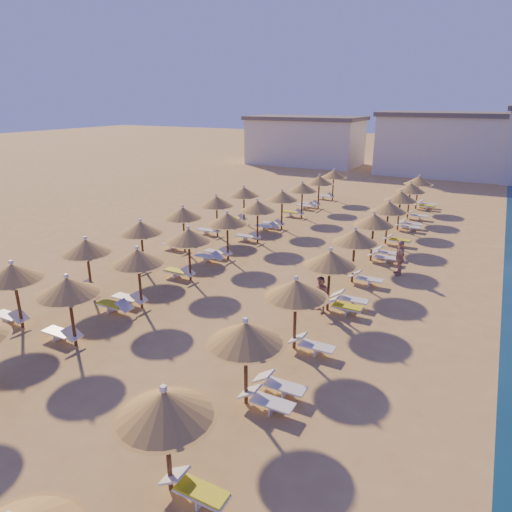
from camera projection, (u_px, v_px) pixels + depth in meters
The scene contains 8 objects.
ground at pixel (236, 316), 19.46m from camera, with size 220.00×220.00×0.00m, color tan.
hotel_blocks at pixel (442, 143), 54.50m from camera, with size 47.76×10.17×8.10m.
parasol_row_east at pixel (355, 237), 22.33m from camera, with size 2.40×39.07×2.88m.
parasol_row_west at pixel (227, 220), 25.58m from camera, with size 2.40×39.07×2.88m.
parasol_row_inland at pixel (163, 221), 25.40m from camera, with size 2.40×20.73×2.88m.
loungers at pixel (266, 262), 24.82m from camera, with size 13.49×38.13×0.66m.
beachgoer_c at pixel (400, 258), 23.75m from camera, with size 1.11×0.46×1.89m, color tan.
beachgoer_b at pixel (320, 295), 19.55m from camera, with size 0.79×0.61×1.62m, color tan.
Camera 1 is at (8.97, -15.11, 8.79)m, focal length 32.00 mm.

